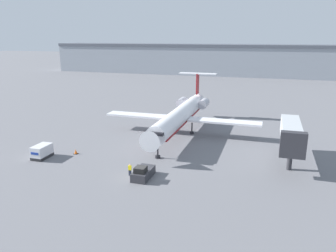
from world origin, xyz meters
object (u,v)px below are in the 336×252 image
at_px(pushback_tug, 143,173).
at_px(worker_near_tug, 130,169).
at_px(jet_bridge, 291,134).
at_px(airplane_main, 181,115).
at_px(traffic_cone_left, 76,152).
at_px(luggage_cart, 42,152).

xyz_separation_m(pushback_tug, worker_near_tug, (-1.93, 0.16, 0.17)).
bearing_deg(jet_bridge, airplane_main, 153.12).
bearing_deg(pushback_tug, worker_near_tug, 175.30).
height_order(worker_near_tug, traffic_cone_left, worker_near_tug).
relative_size(airplane_main, luggage_cart, 9.96).
relative_size(luggage_cart, traffic_cone_left, 4.26).
bearing_deg(worker_near_tug, luggage_cart, 172.54).
distance_m(traffic_cone_left, jet_bridge, 32.39).
xyz_separation_m(luggage_cart, jet_bridge, (35.49, 8.78, 3.45)).
xyz_separation_m(luggage_cart, traffic_cone_left, (3.88, 3.02, -0.64)).
relative_size(pushback_tug, worker_near_tug, 2.50).
distance_m(luggage_cart, worker_near_tug, 15.45).
relative_size(luggage_cart, jet_bridge, 0.26).
bearing_deg(luggage_cart, traffic_cone_left, 37.94).
bearing_deg(traffic_cone_left, luggage_cart, -142.06).
height_order(luggage_cart, worker_near_tug, luggage_cart).
xyz_separation_m(airplane_main, luggage_cart, (-16.69, -18.32, -2.68)).
relative_size(pushback_tug, traffic_cone_left, 5.38).
relative_size(worker_near_tug, traffic_cone_left, 2.15).
xyz_separation_m(airplane_main, worker_near_tug, (-1.37, -20.32, -2.84)).
bearing_deg(jet_bridge, pushback_tug, -149.03).
bearing_deg(jet_bridge, worker_near_tug, -151.85).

